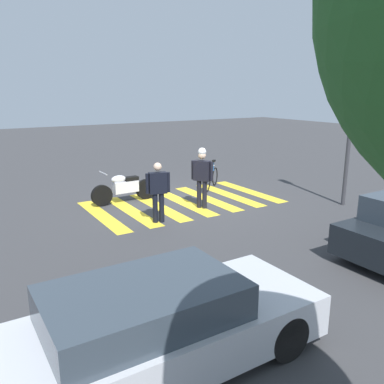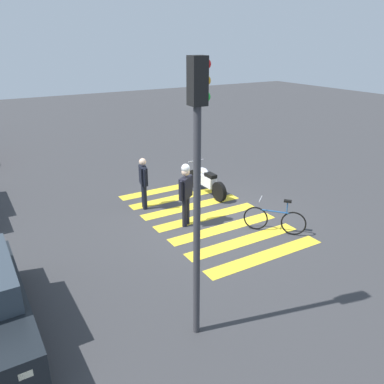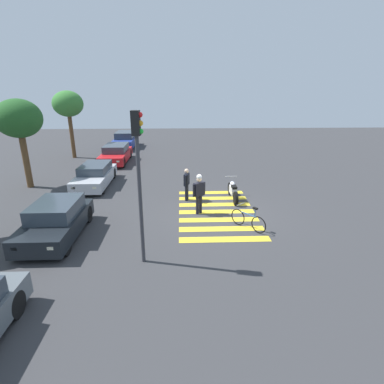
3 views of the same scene
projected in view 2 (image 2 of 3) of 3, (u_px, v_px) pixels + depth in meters
name	position (u px, v px, depth m)	size (l,w,h in m)	color
ground_plane	(207.00, 217.00, 11.93)	(60.00, 60.00, 0.00)	#38383A
police_motorcycle	(206.00, 181.00, 13.50)	(2.17, 0.62, 1.05)	black
leaning_bicycle	(275.00, 220.00, 10.85)	(1.34, 1.15, 1.00)	black
officer_on_foot	(143.00, 180.00, 12.21)	(0.65, 0.31, 1.64)	black
officer_by_motorcycle	(186.00, 190.00, 11.01)	(0.45, 0.58, 1.85)	black
crosswalk_stripes	(207.00, 216.00, 11.93)	(5.85, 3.46, 0.01)	yellow
traffic_light_pole	(198.00, 166.00, 6.11)	(0.26, 0.34, 4.82)	#38383D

